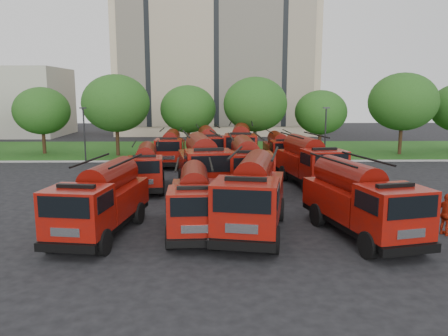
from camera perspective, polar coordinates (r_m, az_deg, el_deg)
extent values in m
plane|color=black|center=(23.56, -5.94, -6.08)|extent=(140.00, 140.00, 0.00)
cube|color=#144C14|center=(49.02, -3.33, 2.37)|extent=(70.00, 16.00, 0.12)
cube|color=gray|center=(41.01, -3.79, 0.91)|extent=(70.00, 0.30, 0.14)
cube|color=beige|center=(70.82, -1.00, 14.78)|extent=(30.00, 14.00, 25.00)
cube|color=black|center=(63.75, -1.01, 15.33)|extent=(28.00, 0.15, 22.00)
cube|color=#ABA898|center=(73.89, -26.90, 7.70)|extent=(18.00, 12.00, 10.00)
cylinder|color=#382314|center=(49.29, -22.44, 3.00)|extent=(0.36, 0.36, 2.38)
ellipsoid|color=#1C4A15|center=(49.05, -22.70, 6.91)|extent=(5.71, 5.71, 4.86)
cylinder|color=#382314|center=(45.48, -13.72, 3.22)|extent=(0.36, 0.36, 2.80)
ellipsoid|color=#1C4A15|center=(45.21, -13.93, 8.21)|extent=(6.72, 6.72, 5.71)
cylinder|color=#382314|center=(46.95, -4.66, 3.46)|extent=(0.36, 0.36, 2.45)
ellipsoid|color=#1C4A15|center=(46.69, -4.72, 7.69)|extent=(5.88, 5.88, 5.00)
cylinder|color=#382314|center=(45.52, 4.05, 3.44)|extent=(0.36, 0.36, 2.73)
ellipsoid|color=#1C4A15|center=(45.25, 4.11, 8.30)|extent=(6.55, 6.55, 5.57)
cylinder|color=#382314|center=(47.64, 12.38, 3.25)|extent=(0.36, 0.36, 2.27)
ellipsoid|color=#1C4A15|center=(47.39, 12.52, 7.11)|extent=(5.46, 5.46, 4.64)
cylinder|color=#382314|center=(48.68, 22.02, 3.25)|extent=(0.36, 0.36, 2.87)
ellipsoid|color=#1C4A15|center=(48.43, 22.33, 8.02)|extent=(6.89, 6.89, 5.85)
cylinder|color=black|center=(41.74, -17.76, 3.98)|extent=(0.14, 0.14, 5.00)
cube|color=black|center=(41.57, -17.95, 7.47)|extent=(0.60, 0.25, 0.12)
cylinder|color=black|center=(41.17, 13.08, 4.12)|extent=(0.14, 0.14, 5.00)
cube|color=black|center=(41.01, 13.22, 7.66)|extent=(0.60, 0.25, 0.12)
cube|color=black|center=(20.95, -15.62, -6.62)|extent=(3.22, 7.10, 0.29)
cube|color=black|center=(17.99, -19.96, -9.78)|extent=(2.45, 0.60, 0.34)
cube|color=maroon|center=(18.61, -18.59, -5.34)|extent=(2.68, 2.48, 1.91)
cube|color=black|center=(17.56, -20.23, -4.85)|extent=(2.04, 0.35, 0.83)
cube|color=maroon|center=(21.71, -14.61, -3.86)|extent=(3.02, 4.80, 1.27)
cylinder|color=#530804|center=(21.49, -14.73, -1.17)|extent=(2.05, 4.28, 1.47)
cylinder|color=black|center=(19.29, -21.69, -8.71)|extent=(0.50, 1.11, 1.08)
cylinder|color=black|center=(18.33, -15.45, -9.33)|extent=(0.50, 1.11, 1.08)
cylinder|color=black|center=(22.97, -16.49, -5.47)|extent=(0.50, 1.11, 1.08)
cylinder|color=black|center=(22.16, -11.14, -5.80)|extent=(0.50, 1.11, 1.08)
cube|color=black|center=(20.65, -3.85, -6.65)|extent=(2.42, 6.46, 0.27)
cube|color=black|center=(17.60, -3.82, -9.77)|extent=(2.28, 0.35, 0.32)
cube|color=maroon|center=(18.27, -3.87, -5.52)|extent=(2.33, 2.11, 1.77)
cube|color=black|center=(17.18, -3.87, -5.10)|extent=(1.91, 0.15, 0.77)
cube|color=maroon|center=(21.42, -3.88, -4.02)|extent=(2.44, 4.29, 1.18)
cylinder|color=#530804|center=(21.21, -3.91, -1.49)|extent=(1.56, 3.88, 1.36)
cylinder|color=black|center=(18.46, -7.11, -9.03)|extent=(0.37, 1.01, 1.00)
cylinder|color=black|center=(18.45, -0.54, -8.95)|extent=(0.37, 1.01, 1.00)
cylinder|color=black|center=(22.27, -6.56, -5.70)|extent=(0.37, 1.01, 1.00)
cylinder|color=black|center=(22.27, -1.16, -5.64)|extent=(0.37, 1.01, 1.00)
cube|color=black|center=(20.60, 3.66, -6.39)|extent=(3.78, 7.78, 0.32)
cube|color=black|center=(17.05, 2.28, -10.08)|extent=(2.66, 0.75, 0.37)
cube|color=maroon|center=(17.83, 2.82, -4.97)|extent=(3.00, 2.78, 2.08)
cube|color=black|center=(16.57, 2.34, -4.41)|extent=(2.21, 0.47, 0.90)
cube|color=maroon|center=(21.51, 4.02, -3.34)|extent=(3.47, 5.29, 1.38)
cylinder|color=#530804|center=(21.28, 4.05, -0.38)|extent=(2.39, 4.69, 1.60)
cylinder|color=black|center=(18.19, -1.17, -8.95)|extent=(0.58, 1.22, 1.17)
cylinder|color=black|center=(17.91, 6.65, -9.32)|extent=(0.58, 1.22, 1.17)
cylinder|color=black|center=(22.61, 1.08, -5.17)|extent=(0.58, 1.22, 1.17)
cylinder|color=black|center=(22.39, 7.31, -5.40)|extent=(0.58, 1.22, 1.17)
cube|color=black|center=(20.87, 17.21, -6.71)|extent=(3.88, 7.40, 0.30)
cube|color=black|center=(18.10, 23.17, -9.81)|extent=(2.51, 0.83, 0.35)
cube|color=maroon|center=(18.64, 21.26, -5.31)|extent=(2.91, 2.73, 1.97)
cube|color=black|center=(17.66, 23.47, -4.76)|extent=(2.07, 0.54, 0.86)
cube|color=maroon|center=(21.59, 15.79, -3.88)|extent=(3.47, 5.08, 1.31)
cylinder|color=#530804|center=(21.36, 15.93, -1.08)|extent=(2.45, 4.47, 1.51)
cylinder|color=black|center=(18.20, 18.36, -9.56)|extent=(0.60, 1.16, 1.11)
cylinder|color=black|center=(19.51, 24.18, -8.62)|extent=(0.60, 1.16, 1.11)
cylinder|color=black|center=(21.88, 12.11, -5.99)|extent=(0.60, 1.16, 1.11)
cylinder|color=black|center=(22.98, 17.33, -5.46)|extent=(0.60, 1.16, 1.11)
cube|color=black|center=(30.03, -10.08, -1.55)|extent=(2.79, 6.45, 0.27)
cube|color=black|center=(26.94, -10.32, -2.98)|extent=(2.24, 0.49, 0.31)
cube|color=maroon|center=(27.73, -10.30, -0.39)|extent=(2.41, 2.21, 1.74)
cube|color=black|center=(26.68, -10.41, 0.08)|extent=(1.87, 0.27, 0.76)
cube|color=maroon|center=(30.86, -10.05, 0.11)|extent=(2.67, 4.34, 1.16)
cylinder|color=#530804|center=(30.72, -10.10, 1.85)|extent=(1.78, 3.89, 1.34)
cylinder|color=black|center=(27.84, -12.36, -2.72)|extent=(0.43, 1.01, 0.98)
cylinder|color=black|center=(27.75, -8.12, -2.63)|extent=(0.43, 1.01, 0.98)
cylinder|color=black|center=(31.68, -11.82, -1.18)|extent=(0.43, 1.01, 0.98)
cylinder|color=black|center=(31.60, -8.10, -1.10)|extent=(0.43, 1.01, 0.98)
cube|color=black|center=(28.68, -2.70, -1.66)|extent=(3.73, 8.07, 0.33)
cube|color=black|center=(24.88, -1.56, -3.58)|extent=(2.78, 0.71, 0.39)
cube|color=maroon|center=(25.85, -1.98, -0.12)|extent=(3.06, 2.83, 2.16)
cube|color=black|center=(24.56, -1.59, 0.53)|extent=(2.31, 0.42, 0.94)
cube|color=maroon|center=(29.71, -3.01, 0.48)|extent=(3.48, 5.46, 1.44)
cylinder|color=#530804|center=(29.54, -3.03, 2.73)|extent=(2.37, 4.86, 1.66)
cylinder|color=black|center=(25.77, -4.71, -3.26)|extent=(0.57, 1.27, 1.22)
cylinder|color=black|center=(26.11, 0.88, -3.05)|extent=(0.57, 1.27, 1.22)
cylinder|color=black|center=(30.53, -5.55, -1.20)|extent=(0.57, 1.27, 1.22)
cylinder|color=black|center=(30.82, -0.82, -1.05)|extent=(0.57, 1.27, 1.22)
cube|color=black|center=(28.67, 2.93, -1.74)|extent=(2.68, 7.47, 0.32)
cube|color=black|center=(25.04, 3.79, -3.58)|extent=(2.65, 0.35, 0.37)
cube|color=maroon|center=(25.97, 3.51, -0.30)|extent=(2.67, 2.41, 2.06)
cube|color=black|center=(24.73, 3.82, 0.30)|extent=(2.22, 0.13, 0.90)
cube|color=maroon|center=(29.65, 2.72, 0.31)|extent=(2.75, 4.94, 1.37)
cylinder|color=#530804|center=(29.48, 2.73, 2.47)|extent=(1.73, 4.49, 1.58)
cylinder|color=black|center=(25.91, 0.86, -3.22)|extent=(0.41, 1.17, 1.16)
cylinder|color=black|center=(26.18, 6.18, -3.14)|extent=(0.41, 1.17, 1.16)
cylinder|color=black|center=(30.45, 0.29, -1.24)|extent=(0.41, 1.17, 1.16)
cylinder|color=black|center=(30.68, 4.83, -1.19)|extent=(0.41, 1.17, 1.16)
cube|color=black|center=(31.05, 10.98, -1.04)|extent=(3.61, 7.50, 0.31)
cube|color=black|center=(27.79, 13.79, -2.54)|extent=(2.58, 0.71, 0.36)
cube|color=maroon|center=(28.62, 12.90, 0.32)|extent=(2.88, 2.67, 2.01)
cube|color=black|center=(27.51, 13.91, 0.88)|extent=(2.13, 0.43, 0.87)
cube|color=maroon|center=(31.94, 10.27, 0.78)|extent=(3.32, 5.10, 1.34)
cylinder|color=#530804|center=(31.79, 10.33, 2.73)|extent=(2.28, 4.52, 1.54)
cylinder|color=black|center=(28.21, 10.78, -2.35)|extent=(0.55, 1.18, 1.13)
cylinder|color=black|center=(29.16, 15.10, -2.12)|extent=(0.55, 1.18, 1.13)
cylinder|color=black|center=(32.36, 7.80, -0.70)|extent=(0.55, 1.18, 1.13)
cylinder|color=black|center=(33.20, 11.67, -0.54)|extent=(0.55, 1.18, 1.13)
cube|color=black|center=(39.51, -6.94, 1.29)|extent=(2.33, 6.54, 0.28)
cube|color=black|center=(36.28, -7.31, 0.44)|extent=(2.32, 0.30, 0.32)
cube|color=maroon|center=(37.17, -7.22, 2.37)|extent=(2.33, 2.10, 1.80)
cube|color=black|center=(36.10, -7.36, 2.81)|extent=(1.94, 0.11, 0.79)
cube|color=maroon|center=(40.41, -6.86, 2.54)|extent=(2.40, 4.32, 1.20)
cylinder|color=#530804|center=(40.30, -6.89, 3.93)|extent=(1.51, 3.93, 1.39)
cylinder|color=black|center=(37.25, -8.84, 0.58)|extent=(0.35, 1.03, 1.02)
cylinder|color=black|center=(37.09, -5.57, 0.61)|extent=(0.35, 1.03, 1.02)
cylinder|color=black|center=(41.26, -8.24, 1.49)|extent=(0.35, 1.03, 1.02)
cylinder|color=black|center=(41.10, -5.29, 1.52)|extent=(0.35, 1.03, 1.02)
cube|color=black|center=(39.21, -2.05, 1.38)|extent=(2.97, 7.33, 0.31)
cube|color=black|center=(35.65, -1.65, 0.45)|extent=(2.57, 0.48, 0.36)
cube|color=maroon|center=(36.63, -1.80, 2.60)|extent=(2.69, 2.46, 1.99)
cube|color=black|center=(35.44, -1.67, 3.10)|extent=(2.14, 0.24, 0.87)
cube|color=maroon|center=(40.21, -2.17, 2.77)|extent=(2.91, 4.90, 1.33)
cylinder|color=#530804|center=(40.09, -2.18, 4.31)|extent=(1.90, 4.41, 1.53)
cylinder|color=black|center=(36.54, -3.60, 0.58)|extent=(0.46, 1.15, 1.12)
cylinder|color=black|center=(36.71, 0.06, 0.65)|extent=(0.46, 1.15, 1.12)
cylinder|color=black|center=(40.98, -3.87, 1.59)|extent=(0.46, 1.15, 1.12)
cylinder|color=black|center=(41.13, -0.60, 1.65)|extent=(0.46, 1.15, 1.12)
cube|color=black|center=(38.90, 2.22, 1.39)|extent=(3.02, 7.82, 0.33)
cube|color=black|center=(35.06, 2.14, 0.36)|extent=(2.75, 0.45, 0.38)
cube|color=maroon|center=(36.12, 2.18, 2.70)|extent=(2.84, 2.58, 2.14)
cube|color=black|center=(34.85, 2.16, 3.26)|extent=(2.30, 0.21, 0.93)
cube|color=maroon|center=(39.97, 2.24, 2.88)|extent=(3.01, 5.21, 1.42)
cylinder|color=#530804|center=(39.85, 2.26, 4.55)|extent=(1.94, 4.70, 1.64)
cylinder|color=black|center=(36.13, 0.17, 0.56)|extent=(0.46, 1.23, 1.21)
cylinder|color=black|center=(36.11, 4.16, 0.53)|extent=(0.46, 1.23, 1.21)
cylinder|color=black|center=(40.90, 0.48, 1.66)|extent=(0.46, 1.23, 1.21)
cylinder|color=black|center=(40.87, 4.01, 1.63)|extent=(0.46, 1.23, 1.21)
cube|color=black|center=(39.24, 7.23, 1.19)|extent=(2.26, 6.25, 0.26)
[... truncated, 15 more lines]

